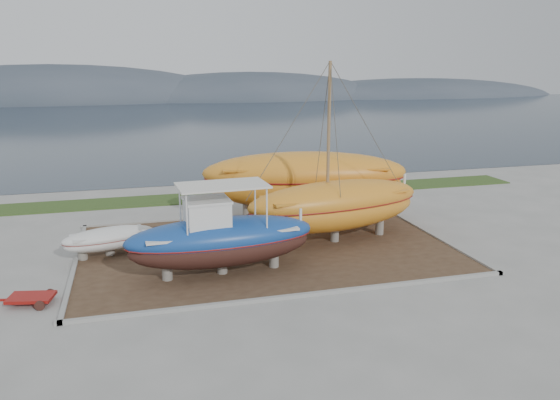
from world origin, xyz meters
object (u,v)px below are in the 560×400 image
object	(u,v)px
orange_sailboat	(337,155)
red_trailer	(31,300)
blue_caique	(221,230)
white_dinghy	(109,242)
orange_bare_hull	(305,187)

from	to	relation	value
orange_sailboat	red_trailer	xyz separation A→B (m)	(-14.02, -4.05, -4.45)
blue_caique	orange_sailboat	distance (m)	7.46
orange_sailboat	white_dinghy	bearing A→B (deg)	165.65
blue_caique	orange_bare_hull	bearing A→B (deg)	46.31
orange_sailboat	red_trailer	world-z (taller)	orange_sailboat
red_trailer	orange_bare_hull	bearing A→B (deg)	43.21
blue_caique	orange_sailboat	xyz separation A→B (m)	(6.38, 2.90, 2.56)
white_dinghy	red_trailer	bearing A→B (deg)	-135.16
blue_caique	white_dinghy	distance (m)	6.30
white_dinghy	orange_bare_hull	xyz separation A→B (m)	(11.00, 3.50, 1.31)
orange_sailboat	blue_caique	bearing A→B (deg)	-165.48
orange_sailboat	orange_bare_hull	size ratio (longest dim) A/B	0.81
blue_caique	orange_bare_hull	size ratio (longest dim) A/B	0.69
blue_caique	red_trailer	world-z (taller)	blue_caique
blue_caique	red_trailer	size ratio (longest dim) A/B	3.35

